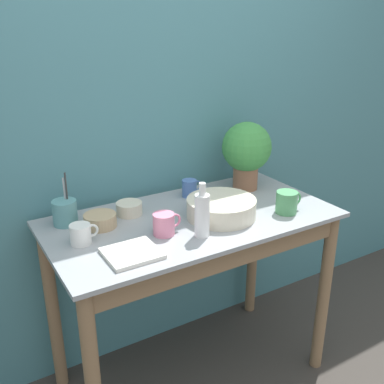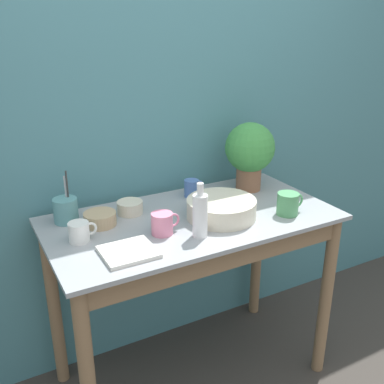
{
  "view_description": "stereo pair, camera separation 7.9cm",
  "coord_description": "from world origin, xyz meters",
  "px_view_note": "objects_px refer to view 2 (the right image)",
  "views": [
    {
      "loc": [
        -0.95,
        -1.24,
        1.74
      ],
      "look_at": [
        0.0,
        0.34,
        1.02
      ],
      "focal_mm": 42.0,
      "sensor_mm": 36.0,
      "label": 1
    },
    {
      "loc": [
        -0.88,
        -1.28,
        1.74
      ],
      "look_at": [
        0.0,
        0.34,
        1.02
      ],
      "focal_mm": 42.0,
      "sensor_mm": 36.0,
      "label": 2
    }
  ],
  "objects_px": {
    "bottle_tall": "(200,214)",
    "bowl_small_tan": "(100,219)",
    "mug_white": "(80,232)",
    "tray_board": "(128,252)",
    "bowl_small_cream": "(130,207)",
    "mug_pink": "(163,223)",
    "potted_plant": "(250,151)",
    "utensil_cup": "(66,210)",
    "mug_blue": "(192,188)",
    "mug_green": "(288,204)",
    "bowl_wash_large": "(221,208)"
  },
  "relations": [
    {
      "from": "potted_plant",
      "to": "bowl_small_tan",
      "type": "xyz_separation_m",
      "value": [
        -0.81,
        -0.05,
        -0.18
      ]
    },
    {
      "from": "mug_green",
      "to": "bowl_small_tan",
      "type": "relative_size",
      "value": 0.98
    },
    {
      "from": "bowl_wash_large",
      "to": "mug_blue",
      "type": "height_order",
      "value": "same"
    },
    {
      "from": "potted_plant",
      "to": "tray_board",
      "type": "relative_size",
      "value": 1.74
    },
    {
      "from": "bottle_tall",
      "to": "bowl_small_cream",
      "type": "distance_m",
      "value": 0.4
    },
    {
      "from": "bowl_wash_large",
      "to": "utensil_cup",
      "type": "relative_size",
      "value": 1.35
    },
    {
      "from": "bottle_tall",
      "to": "utensil_cup",
      "type": "xyz_separation_m",
      "value": [
        -0.45,
        0.4,
        -0.04
      ]
    },
    {
      "from": "bowl_wash_large",
      "to": "bottle_tall",
      "type": "distance_m",
      "value": 0.22
    },
    {
      "from": "bottle_tall",
      "to": "bowl_small_tan",
      "type": "xyz_separation_m",
      "value": [
        -0.33,
        0.3,
        -0.07
      ]
    },
    {
      "from": "mug_white",
      "to": "tray_board",
      "type": "height_order",
      "value": "mug_white"
    },
    {
      "from": "mug_white",
      "to": "bowl_small_tan",
      "type": "height_order",
      "value": "mug_white"
    },
    {
      "from": "potted_plant",
      "to": "mug_blue",
      "type": "bearing_deg",
      "value": 170.39
    },
    {
      "from": "bottle_tall",
      "to": "mug_pink",
      "type": "bearing_deg",
      "value": 143.29
    },
    {
      "from": "bowl_small_cream",
      "to": "mug_pink",
      "type": "bearing_deg",
      "value": -80.51
    },
    {
      "from": "mug_pink",
      "to": "bowl_small_cream",
      "type": "distance_m",
      "value": 0.26
    },
    {
      "from": "bottle_tall",
      "to": "bowl_small_cream",
      "type": "xyz_separation_m",
      "value": [
        -0.17,
        0.35,
        -0.07
      ]
    },
    {
      "from": "mug_pink",
      "to": "tray_board",
      "type": "bearing_deg",
      "value": -153.4
    },
    {
      "from": "bottle_tall",
      "to": "mug_pink",
      "type": "relative_size",
      "value": 1.84
    },
    {
      "from": "bottle_tall",
      "to": "mug_green",
      "type": "height_order",
      "value": "bottle_tall"
    },
    {
      "from": "bowl_small_cream",
      "to": "bowl_wash_large",
      "type": "bearing_deg",
      "value": -34.76
    },
    {
      "from": "potted_plant",
      "to": "mug_blue",
      "type": "distance_m",
      "value": 0.35
    },
    {
      "from": "bowl_wash_large",
      "to": "mug_blue",
      "type": "xyz_separation_m",
      "value": [
        0.01,
        0.29,
        0.0
      ]
    },
    {
      "from": "mug_pink",
      "to": "mug_blue",
      "type": "xyz_separation_m",
      "value": [
        0.31,
        0.31,
        -0.0
      ]
    },
    {
      "from": "utensil_cup",
      "to": "bowl_small_tan",
      "type": "bearing_deg",
      "value": -39.79
    },
    {
      "from": "bowl_wash_large",
      "to": "mug_green",
      "type": "height_order",
      "value": "mug_green"
    },
    {
      "from": "bowl_wash_large",
      "to": "bowl_small_tan",
      "type": "distance_m",
      "value": 0.53
    },
    {
      "from": "mug_white",
      "to": "bowl_small_tan",
      "type": "bearing_deg",
      "value": 42.57
    },
    {
      "from": "mug_white",
      "to": "bowl_small_cream",
      "type": "bearing_deg",
      "value": 30.61
    },
    {
      "from": "utensil_cup",
      "to": "tray_board",
      "type": "xyz_separation_m",
      "value": [
        0.13,
        -0.4,
        -0.05
      ]
    },
    {
      "from": "bottle_tall",
      "to": "mug_pink",
      "type": "height_order",
      "value": "bottle_tall"
    },
    {
      "from": "mug_white",
      "to": "mug_blue",
      "type": "relative_size",
      "value": 1.08
    },
    {
      "from": "bottle_tall",
      "to": "bowl_small_tan",
      "type": "height_order",
      "value": "bottle_tall"
    },
    {
      "from": "tray_board",
      "to": "mug_green",
      "type": "bearing_deg",
      "value": 0.07
    },
    {
      "from": "bowl_small_cream",
      "to": "bottle_tall",
      "type": "bearing_deg",
      "value": -64.53
    },
    {
      "from": "mug_green",
      "to": "utensil_cup",
      "type": "height_order",
      "value": "utensil_cup"
    },
    {
      "from": "mug_pink",
      "to": "mug_blue",
      "type": "relative_size",
      "value": 1.17
    },
    {
      "from": "potted_plant",
      "to": "bottle_tall",
      "type": "relative_size",
      "value": 1.52
    },
    {
      "from": "tray_board",
      "to": "mug_pink",
      "type": "bearing_deg",
      "value": 26.6
    },
    {
      "from": "potted_plant",
      "to": "mug_pink",
      "type": "height_order",
      "value": "potted_plant"
    },
    {
      "from": "potted_plant",
      "to": "bowl_small_tan",
      "type": "relative_size",
      "value": 2.51
    },
    {
      "from": "bowl_small_cream",
      "to": "tray_board",
      "type": "xyz_separation_m",
      "value": [
        -0.14,
        -0.35,
        -0.02
      ]
    },
    {
      "from": "bowl_small_cream",
      "to": "utensil_cup",
      "type": "distance_m",
      "value": 0.28
    },
    {
      "from": "potted_plant",
      "to": "bowl_wash_large",
      "type": "height_order",
      "value": "potted_plant"
    },
    {
      "from": "bowl_wash_large",
      "to": "mug_green",
      "type": "distance_m",
      "value": 0.31
    },
    {
      "from": "bowl_small_tan",
      "to": "utensil_cup",
      "type": "relative_size",
      "value": 0.61
    },
    {
      "from": "mug_green",
      "to": "mug_blue",
      "type": "bearing_deg",
      "value": 124.73
    },
    {
      "from": "potted_plant",
      "to": "bowl_wash_large",
      "type": "distance_m",
      "value": 0.42
    },
    {
      "from": "potted_plant",
      "to": "mug_pink",
      "type": "relative_size",
      "value": 2.79
    },
    {
      "from": "bowl_wash_large",
      "to": "bowl_small_tan",
      "type": "bearing_deg",
      "value": 159.97
    },
    {
      "from": "potted_plant",
      "to": "mug_green",
      "type": "height_order",
      "value": "potted_plant"
    }
  ]
}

